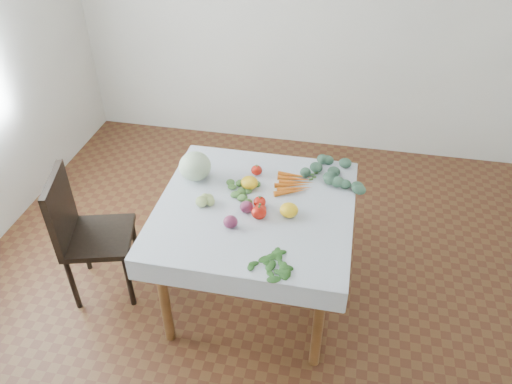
% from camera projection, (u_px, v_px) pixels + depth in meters
% --- Properties ---
extents(ground, '(4.00, 4.00, 0.00)m').
position_uv_depth(ground, '(255.00, 294.00, 3.33)').
color(ground, '#56351B').
extents(table, '(1.00, 1.00, 0.75)m').
position_uv_depth(table, '(255.00, 219.00, 2.94)').
color(table, brown).
rests_on(table, ground).
extents(tablecloth, '(1.12, 1.12, 0.01)m').
position_uv_depth(tablecloth, '(255.00, 206.00, 2.88)').
color(tablecloth, silver).
rests_on(tablecloth, table).
extents(chair, '(0.50, 0.50, 0.90)m').
position_uv_depth(chair, '(83.00, 229.00, 3.08)').
color(chair, black).
rests_on(chair, ground).
extents(cabbage, '(0.22, 0.22, 0.18)m').
position_uv_depth(cabbage, '(195.00, 166.00, 3.04)').
color(cabbage, beige).
rests_on(cabbage, tablecloth).
extents(tomato_a, '(0.08, 0.08, 0.06)m').
position_uv_depth(tomato_a, '(257.00, 170.00, 3.11)').
color(tomato_a, red).
rests_on(tomato_a, tablecloth).
extents(tomato_b, '(0.09, 0.09, 0.06)m').
position_uv_depth(tomato_b, '(260.00, 209.00, 2.80)').
color(tomato_b, red).
rests_on(tomato_b, tablecloth).
extents(tomato_c, '(0.09, 0.09, 0.06)m').
position_uv_depth(tomato_c, '(260.00, 202.00, 2.85)').
color(tomato_c, red).
rests_on(tomato_c, tablecloth).
extents(tomato_d, '(0.09, 0.09, 0.08)m').
position_uv_depth(tomato_d, '(259.00, 212.00, 2.77)').
color(tomato_d, red).
rests_on(tomato_d, tablecloth).
extents(heirloom_back, '(0.14, 0.14, 0.07)m').
position_uv_depth(heirloom_back, '(249.00, 183.00, 2.99)').
color(heirloom_back, '#F5AD19').
rests_on(heirloom_back, tablecloth).
extents(heirloom_front, '(0.12, 0.12, 0.07)m').
position_uv_depth(heirloom_front, '(289.00, 210.00, 2.79)').
color(heirloom_front, '#F5AD19').
rests_on(heirloom_front, tablecloth).
extents(onion_a, '(0.09, 0.09, 0.07)m').
position_uv_depth(onion_a, '(247.00, 207.00, 2.81)').
color(onion_a, '#611B41').
rests_on(onion_a, tablecloth).
extents(onion_b, '(0.08, 0.08, 0.07)m').
position_uv_depth(onion_b, '(230.00, 222.00, 2.71)').
color(onion_b, '#611B41').
rests_on(onion_b, tablecloth).
extents(tomatillo_cluster, '(0.11, 0.13, 0.05)m').
position_uv_depth(tomatillo_cluster, '(206.00, 199.00, 2.88)').
color(tomatillo_cluster, '#B7CA74').
rests_on(tomatillo_cluster, tablecloth).
extents(carrot_bunch, '(0.22, 0.25, 0.03)m').
position_uv_depth(carrot_bunch, '(295.00, 184.00, 3.02)').
color(carrot_bunch, orange).
rests_on(carrot_bunch, tablecloth).
extents(kale_bunch, '(0.36, 0.35, 0.05)m').
position_uv_depth(kale_bunch, '(332.00, 173.00, 3.09)').
color(kale_bunch, '#395E47').
rests_on(kale_bunch, tablecloth).
extents(basil_bunch, '(0.29, 0.21, 0.01)m').
position_uv_depth(basil_bunch, '(262.00, 263.00, 2.50)').
color(basil_bunch, '#24541A').
rests_on(basil_bunch, tablecloth).
extents(dill_bunch, '(0.23, 0.20, 0.02)m').
position_uv_depth(dill_bunch, '(242.00, 192.00, 2.96)').
color(dill_bunch, '#4C6F32').
rests_on(dill_bunch, tablecloth).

